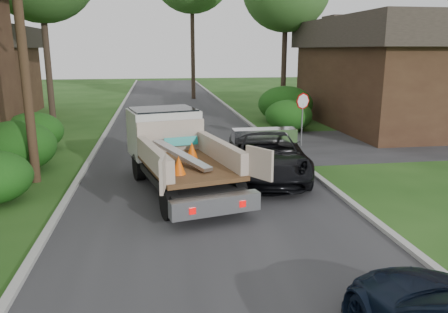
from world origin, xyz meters
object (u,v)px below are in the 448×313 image
stop_sign (303,108)px  house_right (404,71)px  utility_pole (20,23)px  flatbed_truck (173,146)px  black_pickup (267,154)px

stop_sign → house_right: house_right is taller
utility_pole → house_right: (18.48, 9.02, -2.01)m
house_right → flatbed_truck: 17.17m
utility_pole → house_right: 20.66m
utility_pole → black_pickup: size_ratio=1.74×
utility_pole → house_right: utility_pole is taller
utility_pole → black_pickup: 9.03m
stop_sign → utility_pole: 11.91m
utility_pole → flatbed_truck: 6.08m
flatbed_truck → black_pickup: bearing=-5.9°
house_right → black_pickup: bearing=-138.1°
house_right → stop_sign: bearing=-147.3°
stop_sign → black_pickup: (-2.80, -4.50, -0.98)m
flatbed_truck → house_right: bearing=22.3°
house_right → black_pickup: size_ratio=2.26×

